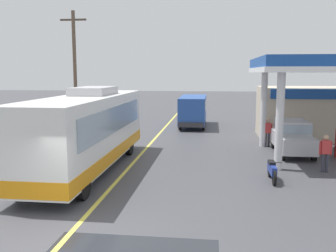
# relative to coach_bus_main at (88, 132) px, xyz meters

# --- Properties ---
(ground) EXTENTS (120.00, 120.00, 0.00)m
(ground) POSITION_rel_coach_bus_main_xyz_m (1.72, 13.15, -1.72)
(ground) COLOR #424247
(lane_divider_stripe) EXTENTS (0.16, 50.00, 0.01)m
(lane_divider_stripe) POSITION_rel_coach_bus_main_xyz_m (1.72, 8.15, -1.72)
(lane_divider_stripe) COLOR #D8CC4C
(lane_divider_stripe) RESTS_ON ground
(coach_bus_main) EXTENTS (2.60, 11.04, 3.69)m
(coach_bus_main) POSITION_rel_coach_bus_main_xyz_m (0.00, 0.00, 0.00)
(coach_bus_main) COLOR white
(coach_bus_main) RESTS_ON ground
(gas_station_roadside) EXTENTS (9.10, 11.95, 5.10)m
(gas_station_roadside) POSITION_rel_coach_bus_main_xyz_m (12.18, 7.95, 0.91)
(gas_station_roadside) COLOR #194799
(gas_station_roadside) RESTS_ON ground
(car_at_pump) EXTENTS (1.70, 4.20, 1.82)m
(car_at_pump) POSITION_rel_coach_bus_main_xyz_m (9.79, 4.56, -0.71)
(car_at_pump) COLOR #B2B2B7
(car_at_pump) RESTS_ON ground
(minibus_opposing_lane) EXTENTS (2.04, 6.13, 2.44)m
(minibus_opposing_lane) POSITION_rel_coach_bus_main_xyz_m (3.93, 14.31, -0.25)
(minibus_opposing_lane) COLOR #264C9E
(minibus_opposing_lane) RESTS_ON ground
(motorcycle_parked_forecourt) EXTENTS (0.55, 1.80, 0.92)m
(motorcycle_parked_forecourt) POSITION_rel_coach_bus_main_xyz_m (7.94, -0.82, -1.28)
(motorcycle_parked_forecourt) COLOR black
(motorcycle_parked_forecourt) RESTS_ON ground
(pedestrian_near_pump) EXTENTS (0.55, 0.22, 1.66)m
(pedestrian_near_pump) POSITION_rel_coach_bus_main_xyz_m (10.45, 0.83, -0.79)
(pedestrian_near_pump) COLOR #33333F
(pedestrian_near_pump) RESTS_ON ground
(pedestrian_by_shop) EXTENTS (0.55, 0.22, 1.66)m
(pedestrian_by_shop) POSITION_rel_coach_bus_main_xyz_m (8.75, 6.42, -0.79)
(pedestrian_by_shop) COLOR #33333F
(pedestrian_by_shop) RESTS_ON ground
(utility_pole_roadside) EXTENTS (1.80, 0.24, 8.47)m
(utility_pole_roadside) POSITION_rel_coach_bus_main_xyz_m (-3.91, 8.95, 2.70)
(utility_pole_roadside) COLOR brown
(utility_pole_roadside) RESTS_ON ground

